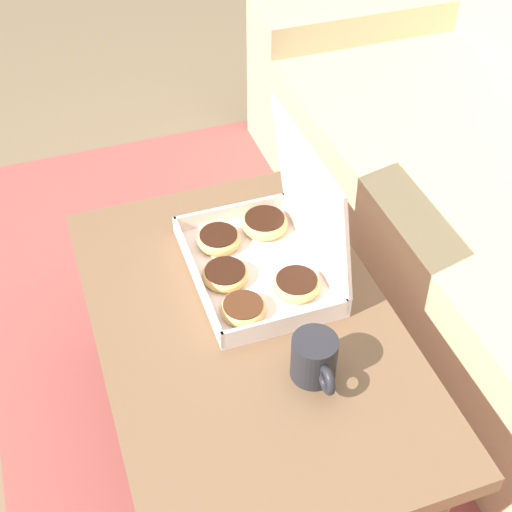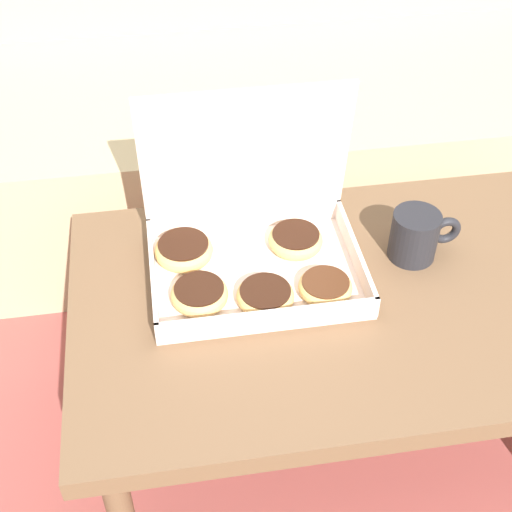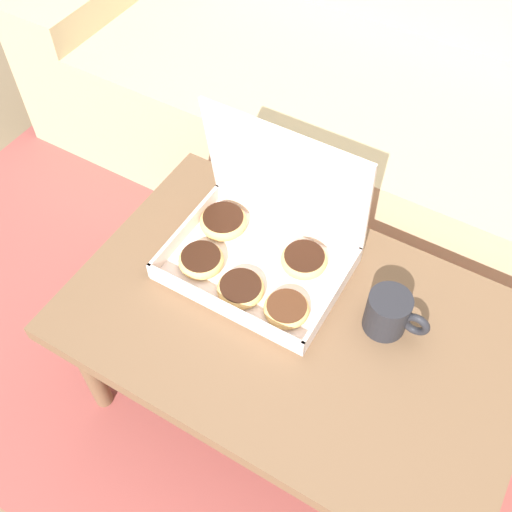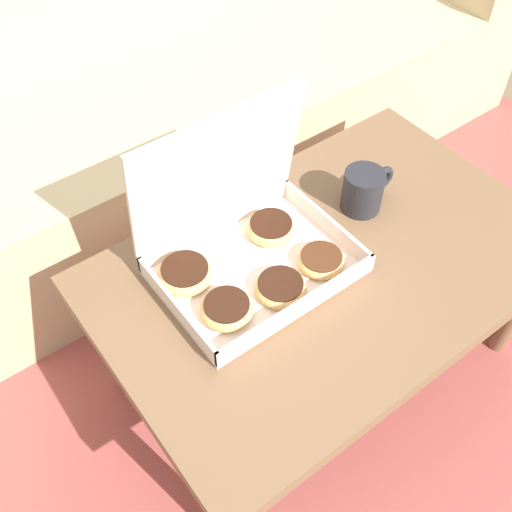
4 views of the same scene
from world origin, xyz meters
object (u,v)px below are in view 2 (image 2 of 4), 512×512
coffee_table (336,311)px  pastry_box (249,247)px  coffee_mug (416,235)px  couch (256,96)px

coffee_table → pastry_box: 0.19m
coffee_table → pastry_box: bearing=148.7°
coffee_table → coffee_mug: coffee_mug is taller
couch → coffee_mug: couch is taller
couch → pastry_box: couch is taller
coffee_mug → pastry_box: bearing=178.3°
couch → coffee_mug: bearing=-78.9°
couch → coffee_table: (0.00, -0.90, 0.07)m
couch → coffee_mug: size_ratio=19.16×
coffee_mug → coffee_table: bearing=-154.0°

